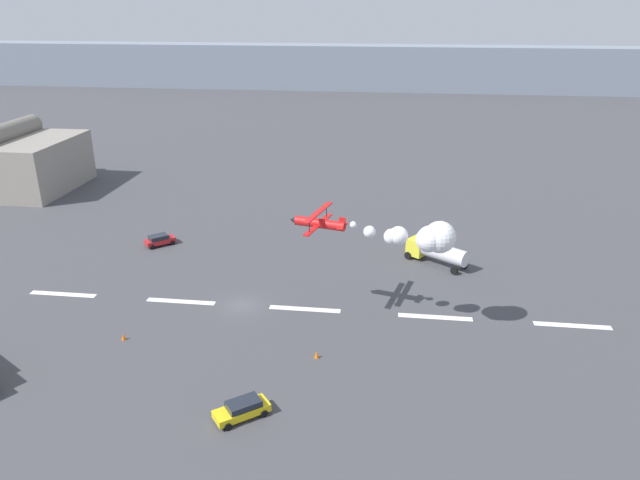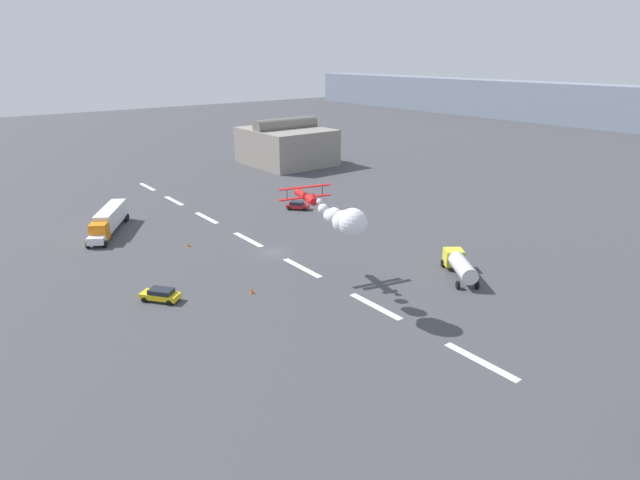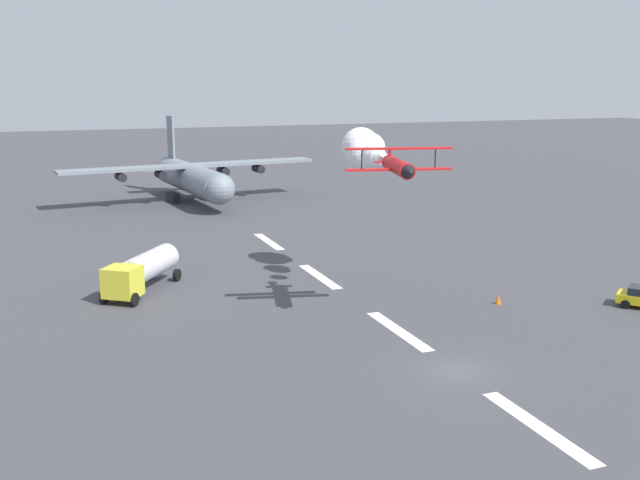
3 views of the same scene
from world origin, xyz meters
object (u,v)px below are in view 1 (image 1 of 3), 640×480
fuel_tanker_truck (436,251)px  traffic_cone_far (317,354)px  followme_car_yellow (242,409)px  traffic_cone_near (124,336)px  airport_staff_sedan (160,240)px  stunt_biplane_red (417,236)px

fuel_tanker_truck → traffic_cone_far: (-12.53, -23.83, -1.36)m
followme_car_yellow → traffic_cone_far: size_ratio=6.30×
followme_car_yellow → traffic_cone_near: bearing=145.6°
airport_staff_sedan → traffic_cone_near: bearing=-76.9°
traffic_cone_far → fuel_tanker_truck: bearing=62.3°
airport_staff_sedan → traffic_cone_far: airport_staff_sedan is taller
followme_car_yellow → airport_staff_sedan: bearing=120.7°
traffic_cone_near → traffic_cone_far: (19.90, -0.78, 0.00)m
airport_staff_sedan → stunt_biplane_red: bearing=-28.5°
stunt_biplane_red → traffic_cone_far: 15.10m
fuel_tanker_truck → traffic_cone_far: fuel_tanker_truck is taller
fuel_tanker_truck → followme_car_yellow: bearing=-117.7°
fuel_tanker_truck → airport_staff_sedan: (-38.15, 1.51, -0.92)m
followme_car_yellow → airport_staff_sedan: size_ratio=1.10×
fuel_tanker_truck → airport_staff_sedan: 38.19m
fuel_tanker_truck → traffic_cone_near: fuel_tanker_truck is taller
fuel_tanker_truck → airport_staff_sedan: fuel_tanker_truck is taller
stunt_biplane_red → fuel_tanker_truck: (3.42, 17.38, -8.81)m
traffic_cone_far → airport_staff_sedan: bearing=135.3°
followme_car_yellow → traffic_cone_far: bearing=62.5°
fuel_tanker_truck → airport_staff_sedan: bearing=177.7°
traffic_cone_near → traffic_cone_far: bearing=-2.2°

